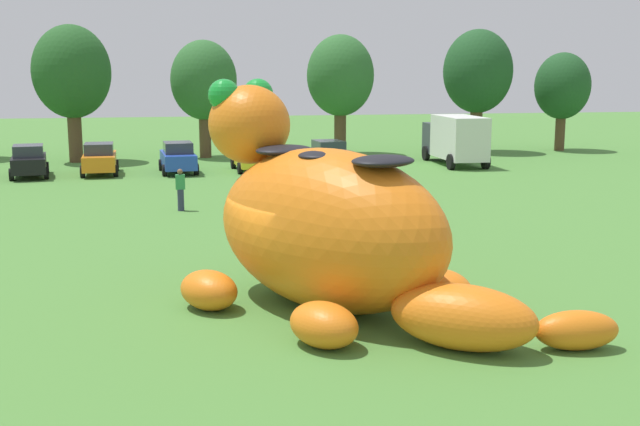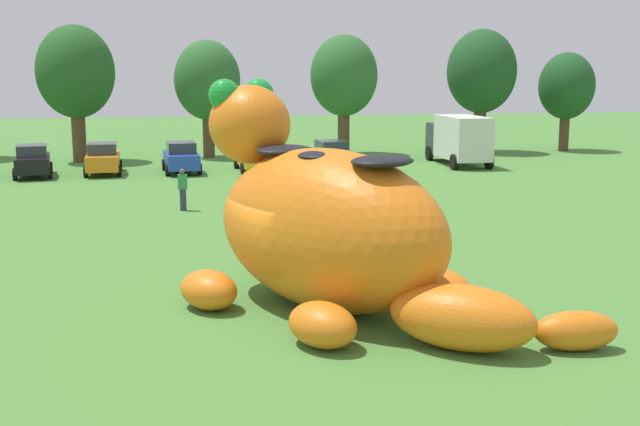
{
  "view_description": "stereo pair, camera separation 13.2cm",
  "coord_description": "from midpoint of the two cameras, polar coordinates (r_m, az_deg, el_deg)",
  "views": [
    {
      "loc": [
        -2.44,
        -18.14,
        5.61
      ],
      "look_at": [
        1.13,
        0.62,
        2.13
      ],
      "focal_mm": 43.99,
      "sensor_mm": 36.0,
      "label": 1
    },
    {
      "loc": [
        -2.31,
        -18.16,
        5.61
      ],
      "look_at": [
        1.13,
        0.62,
        2.13
      ],
      "focal_mm": 43.99,
      "sensor_mm": 36.0,
      "label": 2
    }
  ],
  "objects": [
    {
      "name": "spectator_mid_field",
      "position": [
        36.3,
        -1.34,
        2.8
      ],
      "size": [
        0.38,
        0.26,
        1.71
      ],
      "color": "black",
      "rests_on": "ground"
    },
    {
      "name": "tree_mid_left",
      "position": [
        50.74,
        -17.69,
        9.7
      ],
      "size": [
        4.71,
        4.71,
        8.36
      ],
      "color": "brown",
      "rests_on": "ground"
    },
    {
      "name": "car_blue",
      "position": [
        44.19,
        -10.37,
        4.0
      ],
      "size": [
        2.19,
        4.22,
        1.72
      ],
      "color": "#2347B7",
      "rests_on": "ground"
    },
    {
      "name": "tree_mid_right",
      "position": [
        58.11,
        17.16,
        8.77
      ],
      "size": [
        3.86,
        3.86,
        6.85
      ],
      "color": "brown",
      "rests_on": "ground"
    },
    {
      "name": "tree_centre",
      "position": [
        53.03,
        1.42,
        9.9
      ],
      "size": [
        4.49,
        4.49,
        7.97
      ],
      "color": "brown",
      "rests_on": "ground"
    },
    {
      "name": "car_yellow",
      "position": [
        44.55,
        -5.1,
        4.18
      ],
      "size": [
        2.15,
        4.2,
        1.72
      ],
      "color": "yellow",
      "rests_on": "ground"
    },
    {
      "name": "spectator_near_inflatable",
      "position": [
        32.16,
        -10.23,
        1.66
      ],
      "size": [
        0.38,
        0.26,
        1.71
      ],
      "color": "#2D334C",
      "rests_on": "ground"
    },
    {
      "name": "car_green",
      "position": [
        44.43,
        0.5,
        4.2
      ],
      "size": [
        2.21,
        4.23,
        1.72
      ],
      "color": "#1E7238",
      "rests_on": "ground"
    },
    {
      "name": "tree_centre_right",
      "position": [
        55.41,
        11.34,
        10.01
      ],
      "size": [
        4.72,
        4.72,
        8.38
      ],
      "color": "brown",
      "rests_on": "ground"
    },
    {
      "name": "car_orange",
      "position": [
        44.52,
        -15.82,
        3.82
      ],
      "size": [
        2.08,
        4.17,
        1.72
      ],
      "color": "orange",
      "rests_on": "ground"
    },
    {
      "name": "box_truck",
      "position": [
        47.92,
        9.73,
        5.39
      ],
      "size": [
        2.39,
        6.42,
        2.95
      ],
      "color": "#333842",
      "rests_on": "ground"
    },
    {
      "name": "giant_inflatable_creature",
      "position": [
        18.48,
        0.44,
        -1.01
      ],
      "size": [
        9.06,
        8.72,
        5.4
      ],
      "color": "orange",
      "rests_on": "ground"
    },
    {
      "name": "tree_centre_left",
      "position": [
        51.61,
        -8.53,
        9.47
      ],
      "size": [
        4.25,
        4.25,
        7.54
      ],
      "color": "brown",
      "rests_on": "ground"
    },
    {
      "name": "car_black",
      "position": [
        44.58,
        -20.49,
        3.57
      ],
      "size": [
        2.35,
        4.29,
        1.72
      ],
      "color": "black",
      "rests_on": "ground"
    },
    {
      "name": "ground_plane",
      "position": [
        19.15,
        -3.2,
        -6.73
      ],
      "size": [
        160.0,
        160.0,
        0.0
      ],
      "primitive_type": "plane",
      "color": "#4C8438"
    }
  ]
}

